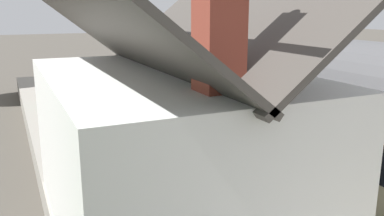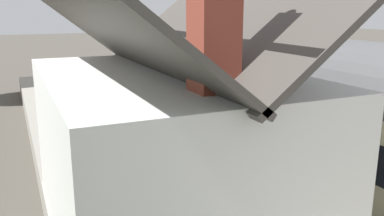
# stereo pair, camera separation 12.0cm
# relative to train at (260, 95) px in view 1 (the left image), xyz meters

# --- Properties ---
(ground_plane) EXTENTS (160.00, 160.00, 0.00)m
(ground_plane) POSITION_rel_train_xyz_m (-0.25, 0.90, -2.22)
(ground_plane) COLOR #4C473F
(platform) EXTENTS (32.00, 5.28, 0.95)m
(platform) POSITION_rel_train_xyz_m (-0.25, 4.54, -1.74)
(platform) COLOR gray
(platform) RESTS_ON ground
(platform_edge_coping) EXTENTS (32.00, 0.36, 0.02)m
(platform_edge_coping) POSITION_rel_train_xyz_m (-0.25, 2.08, -1.26)
(platform_edge_coping) COLOR beige
(platform_edge_coping) RESTS_ON platform
(rail_near) EXTENTS (52.00, 0.08, 0.14)m
(rail_near) POSITION_rel_train_xyz_m (-0.25, -0.72, -2.15)
(rail_near) COLOR gray
(rail_near) RESTS_ON ground
(rail_far) EXTENTS (52.00, 0.08, 0.14)m
(rail_far) POSITION_rel_train_xyz_m (-0.25, 0.72, -2.15)
(rail_far) COLOR gray
(rail_far) RESTS_ON ground
(train) EXTENTS (19.90, 2.73, 4.32)m
(train) POSITION_rel_train_xyz_m (0.00, 0.00, 0.00)
(train) COLOR black
(train) RESTS_ON ground
(station_building) EXTENTS (6.54, 4.39, 5.80)m
(station_building) POSITION_rel_train_xyz_m (-4.42, 5.06, 0.37)
(station_building) COLOR white
(station_building) RESTS_ON platform
(bench_platform_end) EXTENTS (1.40, 0.44, 0.88)m
(bench_platform_end) POSITION_rel_train_xyz_m (1.48, 4.30, -0.79)
(bench_platform_end) COLOR #26727F
(bench_platform_end) RESTS_ON platform
(bench_by_lamp) EXTENTS (1.41, 0.48, 0.88)m
(bench_by_lamp) POSITION_rel_train_xyz_m (5.10, 4.02, -0.79)
(bench_by_lamp) COLOR #26727F
(bench_by_lamp) RESTS_ON platform
(planter_under_sign) EXTENTS (0.53, 0.53, 0.76)m
(planter_under_sign) POSITION_rel_train_xyz_m (8.62, 2.94, -0.87)
(planter_under_sign) COLOR teal
(planter_under_sign) RESTS_ON platform
(planter_bench_left) EXTENTS (0.65, 0.65, 0.89)m
(planter_bench_left) POSITION_rel_train_xyz_m (3.08, 3.53, -0.80)
(planter_bench_left) COLOR gray
(planter_bench_left) RESTS_ON platform
(planter_bench_right) EXTENTS (0.47, 0.47, 0.74)m
(planter_bench_right) POSITION_rel_train_xyz_m (4.58, 5.36, -0.87)
(planter_bench_right) COLOR teal
(planter_bench_right) RESTS_ON platform
(planter_by_door) EXTENTS (1.08, 0.32, 0.63)m
(planter_by_door) POSITION_rel_train_xyz_m (7.12, 6.08, -0.96)
(planter_by_door) COLOR teal
(planter_by_door) RESTS_ON platform
(lamp_post_platform) EXTENTS (0.32, 0.50, 3.66)m
(lamp_post_platform) POSITION_rel_train_xyz_m (6.59, 2.70, 1.29)
(lamp_post_platform) COLOR black
(lamp_post_platform) RESTS_ON platform
(station_sign_board) EXTENTS (0.96, 0.06, 1.57)m
(station_sign_board) POSITION_rel_train_xyz_m (9.18, 2.64, -0.08)
(station_sign_board) COLOR black
(station_sign_board) RESTS_ON platform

